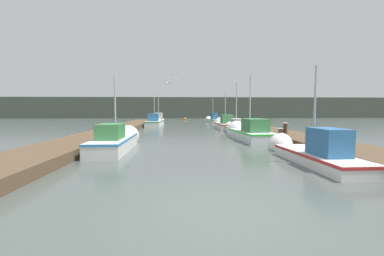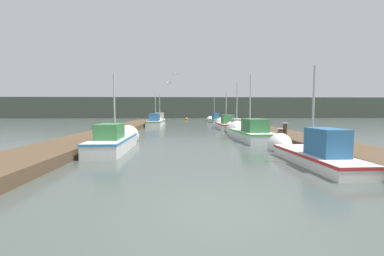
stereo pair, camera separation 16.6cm
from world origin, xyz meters
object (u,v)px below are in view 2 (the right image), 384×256
at_px(fishing_boat_2, 249,133).
at_px(fishing_boat_6, 160,120).
at_px(mooring_piling_2, 223,119).
at_px(mooring_piling_3, 265,128).
at_px(fishing_boat_7, 214,119).
at_px(mooring_piling_0, 285,133).
at_px(fishing_boat_5, 156,122).
at_px(fishing_boat_1, 117,140).
at_px(fishing_boat_3, 236,128).
at_px(fishing_boat_4, 226,124).
at_px(seagull_1, 176,74).
at_px(mooring_piling_1, 280,136).
at_px(seagull_lead, 168,83).
at_px(channel_buoy, 186,119).
at_px(fishing_boat_0, 308,152).

xyz_separation_m(fishing_boat_2, fishing_boat_6, (-7.72, 19.13, 0.03)).
height_order(mooring_piling_2, mooring_piling_3, mooring_piling_3).
xyz_separation_m(fishing_boat_7, mooring_piling_0, (1.05, -25.84, 0.23)).
distance_m(fishing_boat_5, mooring_piling_2, 10.68).
relative_size(fishing_boat_1, fishing_boat_3, 1.14).
bearing_deg(fishing_boat_4, mooring_piling_3, -80.49).
distance_m(mooring_piling_2, seagull_1, 16.79).
bearing_deg(mooring_piling_2, mooring_piling_1, -90.40).
bearing_deg(fishing_boat_2, fishing_boat_7, 85.02).
height_order(fishing_boat_7, seagull_1, seagull_1).
relative_size(mooring_piling_1, seagull_lead, 1.86).
distance_m(fishing_boat_1, channel_buoy, 35.24).
bearing_deg(fishing_boat_7, seagull_lead, -110.71).
height_order(mooring_piling_1, seagull_lead, seagull_lead).
distance_m(fishing_boat_2, channel_buoy, 31.49).
distance_m(fishing_boat_4, fishing_boat_6, 12.17).
relative_size(fishing_boat_7, seagull_lead, 11.85).
bearing_deg(fishing_boat_0, channel_buoy, 94.36).
bearing_deg(mooring_piling_0, fishing_boat_2, 123.21).
bearing_deg(fishing_boat_2, fishing_boat_4, 85.88).
bearing_deg(fishing_boat_6, mooring_piling_0, -71.08).
bearing_deg(seagull_1, fishing_boat_2, -46.09).
bearing_deg(mooring_piling_1, mooring_piling_2, 89.60).
distance_m(fishing_boat_2, fishing_boat_6, 20.62).
bearing_deg(fishing_boat_5, seagull_1, -73.03).
bearing_deg(mooring_piling_2, fishing_boat_5, -149.41).
height_order(channel_buoy, seagull_1, seagull_1).
relative_size(mooring_piling_1, mooring_piling_3, 0.72).
bearing_deg(seagull_lead, seagull_1, 119.98).
bearing_deg(fishing_boat_0, seagull_lead, 123.61).
height_order(fishing_boat_0, seagull_lead, seagull_lead).
height_order(mooring_piling_1, channel_buoy, channel_buoy).
distance_m(fishing_boat_2, fishing_boat_3, 5.02).
distance_m(fishing_boat_2, mooring_piling_0, 2.85).
xyz_separation_m(mooring_piling_3, channel_buoy, (-5.30, 30.06, -0.49)).
height_order(mooring_piling_3, seagull_lead, seagull_lead).
relative_size(fishing_boat_4, mooring_piling_1, 6.04).
distance_m(mooring_piling_3, seagull_lead, 7.74).
bearing_deg(seagull_lead, fishing_boat_5, 135.31).
relative_size(fishing_boat_3, channel_buoy, 4.84).
relative_size(fishing_boat_4, seagull_1, 10.54).
bearing_deg(fishing_boat_4, fishing_boat_3, -88.14).
relative_size(fishing_boat_1, seagull_lead, 12.21).
bearing_deg(fishing_boat_7, fishing_boat_2, -96.95).
distance_m(mooring_piling_2, seagull_lead, 20.52).
height_order(fishing_boat_0, seagull_1, seagull_1).
bearing_deg(fishing_boat_3, fishing_boat_0, -86.64).
distance_m(fishing_boat_7, channel_buoy, 8.90).
bearing_deg(fishing_boat_7, mooring_piling_0, -93.39).
bearing_deg(fishing_boat_2, mooring_piling_3, 34.82).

